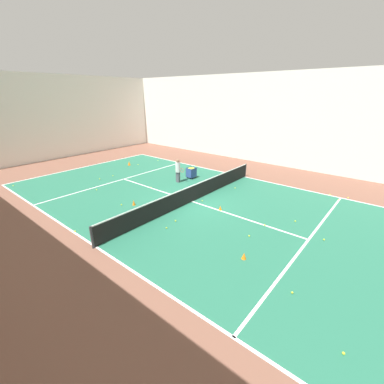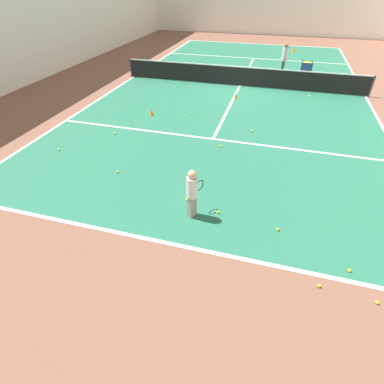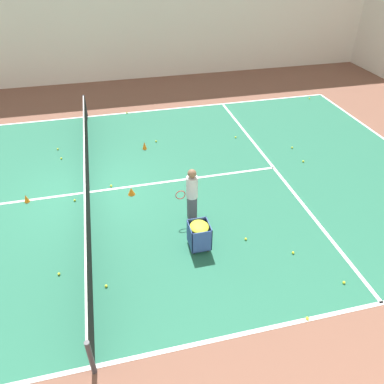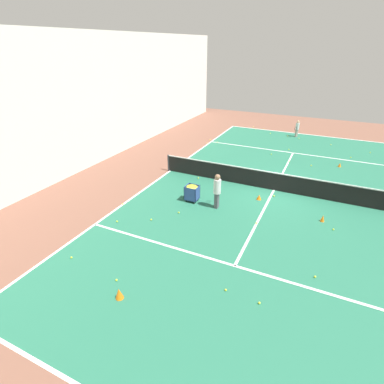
% 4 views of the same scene
% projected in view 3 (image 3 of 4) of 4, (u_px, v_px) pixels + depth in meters
% --- Properties ---
extents(ground_plane, '(36.25, 36.25, 0.00)m').
position_uv_depth(ground_plane, '(89.00, 192.00, 11.90)').
color(ground_plane, brown).
extents(court_playing_area, '(11.92, 22.98, 0.00)m').
position_uv_depth(court_playing_area, '(89.00, 192.00, 11.90)').
color(court_playing_area, '#23664C').
rests_on(court_playing_area, ground).
extents(line_sideline_left, '(0.10, 22.98, 0.00)m').
position_uv_depth(line_sideline_left, '(87.00, 117.00, 16.62)').
color(line_sideline_left, white).
rests_on(line_sideline_left, ground).
extents(line_sideline_right, '(0.10, 22.98, 0.00)m').
position_uv_depth(line_sideline_right, '(95.00, 367.00, 7.18)').
color(line_sideline_right, white).
rests_on(line_sideline_right, ground).
extents(line_service_far, '(11.92, 0.10, 0.00)m').
position_uv_depth(line_service_far, '(274.00, 168.00, 13.11)').
color(line_service_far, white).
rests_on(line_service_far, ground).
extents(line_centre_service, '(0.10, 12.64, 0.00)m').
position_uv_depth(line_centre_service, '(89.00, 192.00, 11.90)').
color(line_centre_service, white).
rests_on(line_centre_service, ground).
extents(hall_enclosure_left, '(0.15, 32.55, 7.30)m').
position_uv_depth(hall_enclosure_left, '(74.00, 8.00, 18.25)').
color(hall_enclosure_left, silver).
rests_on(hall_enclosure_left, ground).
extents(tennis_net, '(12.22, 0.10, 0.96)m').
position_uv_depth(tennis_net, '(87.00, 179.00, 11.62)').
color(tennis_net, '#2D2D33').
rests_on(tennis_net, ground).
extents(coach_at_net, '(0.33, 0.65, 1.62)m').
position_uv_depth(coach_at_net, '(192.00, 191.00, 10.35)').
color(coach_at_net, '#4C4C56').
rests_on(coach_at_net, ground).
extents(ball_cart, '(0.59, 0.53, 0.78)m').
position_uv_depth(ball_cart, '(199.00, 231.00, 9.54)').
color(ball_cart, '#2D478C').
rests_on(ball_cart, ground).
extents(training_cone_0, '(0.17, 0.17, 0.30)m').
position_uv_depth(training_cone_0, '(144.00, 145.00, 14.13)').
color(training_cone_0, orange).
rests_on(training_cone_0, ground).
extents(training_cone_3, '(0.23, 0.23, 0.25)m').
position_uv_depth(training_cone_3, '(131.00, 191.00, 11.73)').
color(training_cone_3, orange).
rests_on(training_cone_3, ground).
extents(training_cone_4, '(0.17, 0.17, 0.24)m').
position_uv_depth(training_cone_4, '(26.00, 198.00, 11.42)').
color(training_cone_4, orange).
rests_on(training_cone_4, ground).
extents(tennis_ball_0, '(0.07, 0.07, 0.07)m').
position_uv_depth(tennis_ball_0, '(75.00, 200.00, 11.49)').
color(tennis_ball_0, yellow).
rests_on(tennis_ball_0, ground).
extents(tennis_ball_2, '(0.07, 0.07, 0.07)m').
position_uv_depth(tennis_ball_2, '(309.00, 98.00, 18.33)').
color(tennis_ball_2, yellow).
rests_on(tennis_ball_2, ground).
extents(tennis_ball_3, '(0.07, 0.07, 0.07)m').
position_uv_depth(tennis_ball_3, '(156.00, 141.00, 14.65)').
color(tennis_ball_3, yellow).
rests_on(tennis_ball_3, ground).
extents(tennis_ball_4, '(0.07, 0.07, 0.07)m').
position_uv_depth(tennis_ball_4, '(307.00, 318.00, 8.03)').
color(tennis_ball_4, yellow).
rests_on(tennis_ball_4, ground).
extents(tennis_ball_7, '(0.07, 0.07, 0.07)m').
position_uv_depth(tennis_ball_7, '(127.00, 113.00, 16.90)').
color(tennis_ball_7, yellow).
rests_on(tennis_ball_7, ground).
extents(tennis_ball_9, '(0.07, 0.07, 0.07)m').
position_uv_depth(tennis_ball_9, '(246.00, 239.00, 10.07)').
color(tennis_ball_9, yellow).
rests_on(tennis_ball_9, ground).
extents(tennis_ball_12, '(0.07, 0.07, 0.07)m').
position_uv_depth(tennis_ball_12, '(59.00, 274.00, 9.05)').
color(tennis_ball_12, yellow).
rests_on(tennis_ball_12, ground).
extents(tennis_ball_13, '(0.07, 0.07, 0.07)m').
position_uv_depth(tennis_ball_13, '(111.00, 186.00, 12.13)').
color(tennis_ball_13, yellow).
rests_on(tennis_ball_13, ground).
extents(tennis_ball_16, '(0.07, 0.07, 0.07)m').
position_uv_depth(tennis_ball_16, '(58.00, 149.00, 14.14)').
color(tennis_ball_16, yellow).
rests_on(tennis_ball_16, ground).
extents(tennis_ball_18, '(0.07, 0.07, 0.07)m').
position_uv_depth(tennis_ball_18, '(292.00, 148.00, 14.23)').
color(tennis_ball_18, yellow).
rests_on(tennis_ball_18, ground).
extents(tennis_ball_20, '(0.07, 0.07, 0.07)m').
position_uv_depth(tennis_ball_20, '(344.00, 282.00, 8.84)').
color(tennis_ball_20, yellow).
rests_on(tennis_ball_20, ground).
extents(tennis_ball_21, '(0.07, 0.07, 0.07)m').
position_uv_depth(tennis_ball_21, '(293.00, 253.00, 9.64)').
color(tennis_ball_21, yellow).
rests_on(tennis_ball_21, ground).
extents(tennis_ball_22, '(0.07, 0.07, 0.07)m').
position_uv_depth(tennis_ball_22, '(303.00, 161.00, 13.40)').
color(tennis_ball_22, yellow).
rests_on(tennis_ball_22, ground).
extents(tennis_ball_24, '(0.07, 0.07, 0.07)m').
position_uv_depth(tennis_ball_24, '(236.00, 137.00, 14.94)').
color(tennis_ball_24, yellow).
rests_on(tennis_ball_24, ground).
extents(tennis_ball_25, '(0.07, 0.07, 0.07)m').
position_uv_depth(tennis_ball_25, '(61.00, 158.00, 13.57)').
color(tennis_ball_25, yellow).
rests_on(tennis_ball_25, ground).
extents(tennis_ball_30, '(0.07, 0.07, 0.07)m').
position_uv_depth(tennis_ball_30, '(106.00, 286.00, 8.75)').
color(tennis_ball_30, yellow).
rests_on(tennis_ball_30, ground).
extents(tennis_ball_31, '(0.07, 0.07, 0.07)m').
position_uv_depth(tennis_ball_31, '(194.00, 177.00, 12.54)').
color(tennis_ball_31, yellow).
rests_on(tennis_ball_31, ground).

